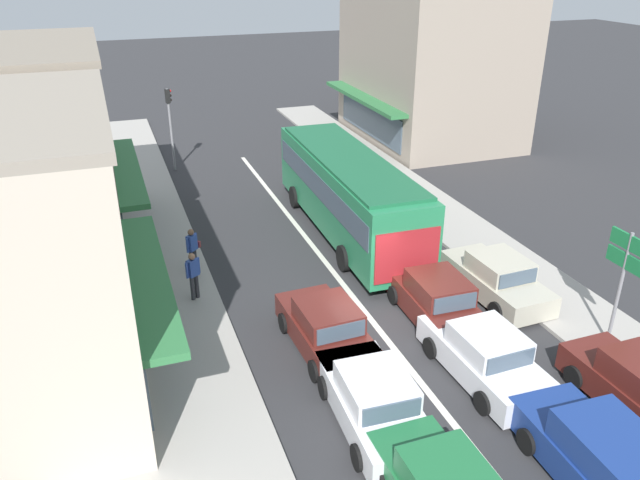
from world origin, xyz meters
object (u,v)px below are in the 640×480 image
(wagon_behind_bus_near, at_px, (608,464))
(parked_sedan_kerb_second, at_px, (497,278))
(parked_hatchback_kerb_front, at_px, (637,385))
(sedan_queue_far_back, at_px, (327,329))
(hatchback_adjacent_lane_trail, at_px, (435,299))
(directional_road_sign, at_px, (626,263))
(traffic_light_downstreet, at_px, (170,116))
(sedan_queue_gap_filler, at_px, (485,356))
(pedestrian_with_handbag_near, at_px, (193,248))
(city_bus, at_px, (348,190))
(pedestrian_browsing_midblock, at_px, (193,273))
(sedan_adjacent_lane_lead, at_px, (374,402))

(wagon_behind_bus_near, height_order, parked_sedan_kerb_second, wagon_behind_bus_near)
(wagon_behind_bus_near, bearing_deg, parked_sedan_kerb_second, 71.90)
(wagon_behind_bus_near, xyz_separation_m, parked_sedan_kerb_second, (2.55, 7.81, -0.08))
(parked_hatchback_kerb_front, bearing_deg, sedan_queue_far_back, 142.05)
(hatchback_adjacent_lane_trail, relative_size, directional_road_sign, 1.04)
(sedan_queue_far_back, xyz_separation_m, traffic_light_downstreet, (-1.95, 17.64, 2.19))
(sedan_queue_far_back, xyz_separation_m, directional_road_sign, (7.80, -2.57, 2.04))
(sedan_queue_gap_filler, bearing_deg, traffic_light_downstreet, 105.14)
(parked_hatchback_kerb_front, xyz_separation_m, directional_road_sign, (1.41, 2.40, 1.99))
(pedestrian_with_handbag_near, bearing_deg, city_bus, 12.96)
(city_bus, xyz_separation_m, traffic_light_downstreet, (-5.51, 10.37, 0.97))
(parked_hatchback_kerb_front, relative_size, traffic_light_downstreet, 0.89)
(parked_hatchback_kerb_front, height_order, pedestrian_browsing_midblock, pedestrian_browsing_midblock)
(city_bus, relative_size, hatchback_adjacent_lane_trail, 2.91)
(pedestrian_with_handbag_near, relative_size, pedestrian_browsing_midblock, 1.00)
(sedan_queue_far_back, height_order, sedan_adjacent_lane_lead, same)
(sedan_adjacent_lane_lead, height_order, parked_hatchback_kerb_front, parked_hatchback_kerb_front)
(hatchback_adjacent_lane_trail, bearing_deg, pedestrian_browsing_midblock, 153.02)
(traffic_light_downstreet, bearing_deg, wagon_behind_bus_near, -76.89)
(parked_hatchback_kerb_front, relative_size, pedestrian_with_handbag_near, 2.28)
(sedan_adjacent_lane_lead, distance_m, pedestrian_browsing_midblock, 7.89)
(sedan_queue_gap_filler, bearing_deg, sedan_queue_far_back, 143.37)
(city_bus, distance_m, sedan_adjacent_lane_lead, 11.25)
(hatchback_adjacent_lane_trail, xyz_separation_m, traffic_light_downstreet, (-5.66, 17.22, 2.15))
(sedan_queue_gap_filler, xyz_separation_m, pedestrian_with_handbag_near, (-6.39, 8.42, 0.40))
(wagon_behind_bus_near, xyz_separation_m, traffic_light_downstreet, (-5.71, 24.50, 2.11))
(wagon_behind_bus_near, height_order, parked_hatchback_kerb_front, wagon_behind_bus_near)
(city_bus, bearing_deg, directional_road_sign, -66.71)
(sedan_queue_far_back, bearing_deg, city_bus, 63.95)
(sedan_queue_far_back, relative_size, sedan_adjacent_lane_lead, 1.00)
(city_bus, relative_size, wagon_behind_bus_near, 2.40)
(city_bus, bearing_deg, wagon_behind_bus_near, -89.20)
(directional_road_sign, distance_m, pedestrian_with_handbag_near, 13.65)
(parked_hatchback_kerb_front, xyz_separation_m, parked_sedan_kerb_second, (-0.07, 5.93, -0.05))
(sedan_queue_far_back, xyz_separation_m, wagon_behind_bus_near, (3.75, -6.86, 0.08))
(hatchback_adjacent_lane_trail, distance_m, directional_road_sign, 5.45)
(parked_sedan_kerb_second, bearing_deg, directional_road_sign, -67.12)
(sedan_queue_gap_filler, height_order, directional_road_sign, directional_road_sign)
(sedan_queue_far_back, height_order, pedestrian_browsing_midblock, pedestrian_browsing_midblock)
(pedestrian_browsing_midblock, bearing_deg, hatchback_adjacent_lane_trail, -26.98)
(hatchback_adjacent_lane_trail, height_order, pedestrian_browsing_midblock, pedestrian_browsing_midblock)
(sedan_queue_gap_filler, distance_m, traffic_light_downstreet, 21.11)
(city_bus, xyz_separation_m, directional_road_sign, (4.24, -9.85, 0.82))
(pedestrian_with_handbag_near, xyz_separation_m, pedestrian_browsing_midblock, (-0.28, -1.89, -0.00))
(city_bus, distance_m, sedan_queue_gap_filler, 9.97)
(directional_road_sign, height_order, pedestrian_with_handbag_near, directional_road_sign)
(sedan_adjacent_lane_lead, xyz_separation_m, pedestrian_with_handbag_near, (-2.86, 9.12, 0.40))
(directional_road_sign, distance_m, pedestrian_browsing_midblock, 12.81)
(parked_sedan_kerb_second, relative_size, pedestrian_with_handbag_near, 2.61)
(sedan_adjacent_lane_lead, xyz_separation_m, directional_road_sign, (7.80, 0.75, 2.04))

